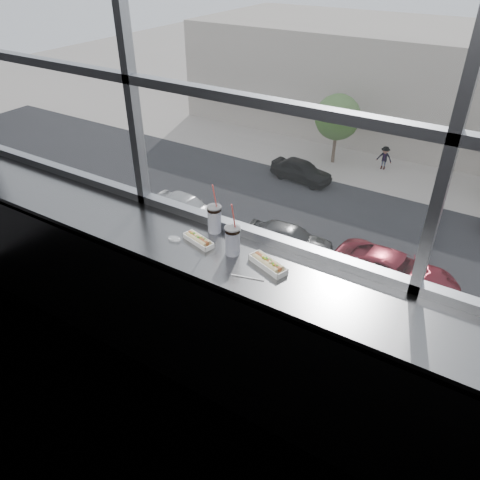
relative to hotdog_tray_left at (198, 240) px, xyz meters
The scene contains 20 objects.
wall_back_lower 0.70m from the hotdog_tray_left, 38.02° to the left, with size 6.00×6.00×0.00m, color black.
window_glass 1.25m from the hotdog_tray_left, 40.18° to the left, with size 6.00×6.00×0.00m, color silver.
window_mullions 1.24m from the hotdog_tray_left, 38.02° to the left, with size 6.00×0.08×2.40m, color gray, non-canonical shape.
counter 0.32m from the hotdog_tray_left, ahead, with size 6.00×0.55×0.06m, color slate.
counter_fascia 0.71m from the hotdog_tray_left, 41.35° to the right, with size 6.00×0.04×1.04m, color slate.
hotdog_tray_left is the anchor object (origin of this frame).
hotdog_tray_right 0.51m from the hotdog_tray_left, ahead, with size 0.28×0.17×0.07m.
soda_cup_left 0.19m from the hotdog_tray_left, 86.80° to the left, with size 0.10×0.10×0.36m.
soda_cup_right 0.27m from the hotdog_tray_left, ahead, with size 0.10×0.10×0.37m.
loose_straw 0.49m from the hotdog_tray_left, 18.02° to the right, with size 0.01×0.01×0.20m, color white.
wrapper 0.16m from the hotdog_tray_left, 158.90° to the right, with size 0.10×0.07×0.02m, color silver.
plaza_near 14.11m from the hotdog_tray_left, 87.48° to the left, with size 50.00×14.00×0.04m, color gray.
street_asphalt 23.59m from the hotdog_tray_left, 89.10° to the left, with size 80.00×10.00×0.06m, color black.
far_sidewalk 30.73m from the hotdog_tray_left, 89.35° to the left, with size 80.00×6.00×0.04m, color gray.
car_near_c 19.67m from the hotdog_tray_left, 95.18° to the left, with size 6.44×2.68×2.15m, color maroon.
car_far_a 28.50m from the hotdog_tray_left, 112.50° to the left, with size 5.72×2.38×1.91m, color black.
car_near_b 20.82m from the hotdog_tray_left, 113.03° to the left, with size 6.19×2.58×2.06m, color #333333.
car_near_a 23.84m from the hotdog_tray_left, 129.63° to the left, with size 5.75×2.40×1.92m, color silver.
pedestrian_a 31.58m from the hotdog_tray_left, 101.62° to the left, with size 0.89×0.66×1.99m, color #66605B.
tree_left 31.05m from the hotdog_tray_left, 108.43° to the left, with size 3.15×3.15×4.92m.
Camera 1 is at (1.25, -0.76, 2.77)m, focal length 35.00 mm.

